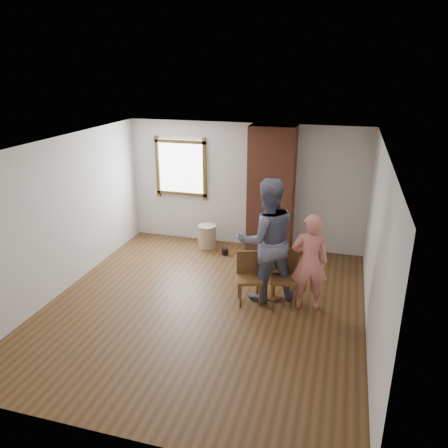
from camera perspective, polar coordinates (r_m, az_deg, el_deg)
The scene contains 12 objects.
ground at distance 7.19m, azimuth -2.57°, elevation -10.70°, with size 5.50×5.50×0.00m, color brown.
room_shell at distance 7.02m, azimuth -1.68°, elevation 4.65°, with size 5.04×5.52×2.62m.
brick_chimney at distance 8.79m, azimuth 6.18°, elevation 4.28°, with size 0.90×0.50×2.60m, color brown.
stoneware_crock at distance 9.28m, azimuth -2.23°, elevation -1.62°, with size 0.38×0.38×0.49m, color #C7AD90.
dark_pot at distance 8.98m, azimuth 0.12°, elevation -3.60°, with size 0.14×0.14×0.14m, color black.
dining_chair_left at distance 7.15m, azimuth 3.30°, elevation -6.58°, with size 0.50×0.50×0.84m.
dining_chair_right at distance 7.14m, azimuth 7.85°, elevation -6.45°, with size 0.48×0.48×0.91m.
side_table at distance 7.29m, azimuth 6.51°, elevation -6.75°, with size 0.40×0.40×0.60m.
cake_plate at distance 7.20m, azimuth 6.57°, elevation -5.33°, with size 0.18×0.18×0.01m, color white.
cake_slice at distance 7.18m, azimuth 6.66°, elevation -5.09°, with size 0.08×0.07×0.06m, color white.
man at distance 7.04m, azimuth 5.59°, elevation -2.13°, with size 1.00×0.78×2.05m, color black.
person_pink at distance 6.93m, azimuth 11.11°, elevation -4.92°, with size 0.58×0.38×1.58m, color #EF8377.
Camera 1 is at (1.99, -5.85, 3.68)m, focal length 35.00 mm.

